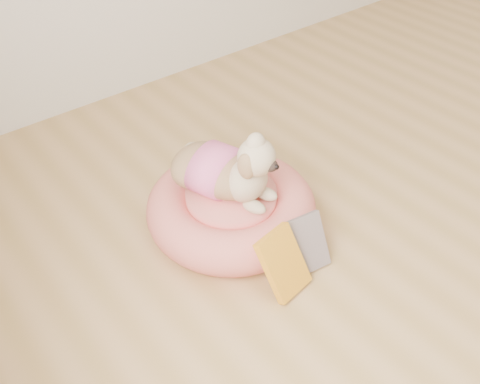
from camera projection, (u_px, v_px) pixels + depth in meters
pet_bed at (231, 208)px, 1.94m from camera, size 0.61×0.61×0.16m
dog at (227, 159)px, 1.79m from camera, size 0.39×0.46×0.29m
book_yellow at (283, 263)px, 1.70m from camera, size 0.16×0.16×0.20m
book_white at (308, 243)px, 1.79m from camera, size 0.14×0.13×0.18m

